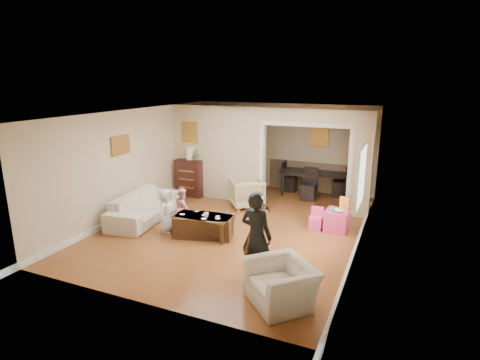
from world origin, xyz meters
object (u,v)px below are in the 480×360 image
at_px(table_lamp, 190,153).
at_px(adult_person, 256,236).
at_px(dining_table, 314,182).
at_px(dresser, 191,178).
at_px(child_kneel_a, 166,211).
at_px(coffee_cup, 207,215).
at_px(child_toddler, 261,214).
at_px(armchair_back, 247,193).
at_px(cyan_cup, 333,209).
at_px(child_kneel_b, 183,208).
at_px(sofa, 145,206).
at_px(armchair_front, 281,284).
at_px(play_table, 337,220).
at_px(coffee_table, 204,226).

distance_m(table_lamp, adult_person, 5.17).
height_order(table_lamp, dining_table, table_lamp).
relative_size(dresser, child_kneel_a, 1.08).
bearing_deg(coffee_cup, adult_person, -37.60).
bearing_deg(child_toddler, dining_table, -151.80).
bearing_deg(dining_table, dresser, -165.21).
bearing_deg(coffee_cup, table_lamp, 126.70).
relative_size(armchair_back, child_kneel_a, 0.83).
distance_m(armchair_back, dining_table, 2.36).
distance_m(child_kneel_a, child_toddler, 2.10).
height_order(cyan_cup, adult_person, adult_person).
height_order(adult_person, child_kneel_b, adult_person).
bearing_deg(cyan_cup, dining_table, 110.86).
height_order(table_lamp, child_toddler, table_lamp).
bearing_deg(armchair_back, sofa, 7.80).
relative_size(coffee_cup, child_toddler, 0.13).
height_order(dresser, cyan_cup, dresser).
relative_size(armchair_front, coffee_cup, 9.28).
distance_m(dresser, coffee_cup, 3.16).
xyz_separation_m(play_table, child_toddler, (-1.54, -0.70, 0.16)).
bearing_deg(child_kneel_b, play_table, -105.64).
distance_m(table_lamp, child_toddler, 3.44).
bearing_deg(child_kneel_a, armchair_front, -122.78).
bearing_deg(coffee_cup, armchair_back, 90.28).
bearing_deg(cyan_cup, table_lamp, 165.79).
relative_size(coffee_table, dining_table, 0.62).
relative_size(dresser, child_kneel_b, 1.18).
bearing_deg(dresser, child_kneel_a, -70.36).
height_order(armchair_front, cyan_cup, armchair_front).
relative_size(coffee_cup, adult_person, 0.07).
distance_m(armchair_front, child_kneel_b, 3.71).
relative_size(play_table, child_toddler, 0.62).
relative_size(sofa, armchair_back, 2.74).
bearing_deg(dresser, play_table, -13.28).
relative_size(dresser, cyan_cup, 13.39).
xyz_separation_m(child_kneel_a, child_kneel_b, (0.15, 0.45, -0.04)).
xyz_separation_m(cyan_cup, child_kneel_a, (-3.34, -1.55, -0.02)).
bearing_deg(child_toddler, armchair_front, 61.51).
xyz_separation_m(armchair_back, dresser, (-1.88, 0.28, 0.16)).
height_order(dresser, play_table, dresser).
bearing_deg(table_lamp, coffee_table, -54.24).
bearing_deg(play_table, sofa, -165.53).
height_order(armchair_back, child_kneel_b, child_kneel_b).
height_order(dresser, child_kneel_b, dresser).
distance_m(table_lamp, dining_table, 3.74).
bearing_deg(cyan_cup, child_toddler, -155.67).
bearing_deg(coffee_cup, dresser, 126.70).
relative_size(armchair_back, dresser, 0.77).
relative_size(sofa, armchair_front, 2.30).
relative_size(sofa, dining_table, 1.13).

